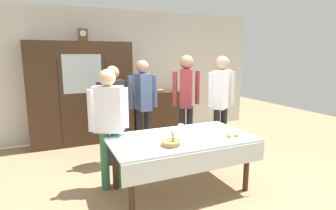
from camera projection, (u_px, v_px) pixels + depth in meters
The scene contains 19 objects.
ground_plane at pixel (174, 183), 3.78m from camera, with size 12.00×12.00×0.00m, color #997A56.
back_wall at pixel (122, 74), 5.91m from camera, with size 6.40×0.10×2.70m, color silver.
dining_table at pixel (182, 145), 3.45m from camera, with size 1.83×1.03×0.72m.
wall_cabinet at pixel (82, 94), 5.35m from camera, with size 1.96×0.46×2.02m.
mantel_clock at pixel (83, 35), 5.17m from camera, with size 0.18×0.11×0.24m.
bookshelf_low at pixel (160, 112), 6.16m from camera, with size 1.09×0.35×0.94m.
book_stack at pixel (160, 91), 6.07m from camera, with size 0.17×0.20×0.05m.
tea_cup_front_edge at pixel (181, 126), 3.87m from camera, with size 0.13×0.13×0.06m.
tea_cup_mid_left at pixel (162, 134), 3.49m from camera, with size 0.13×0.13×0.06m.
tea_cup_back_edge at pixel (226, 129), 3.72m from camera, with size 0.13×0.13×0.06m.
bread_basket at pixel (171, 143), 3.13m from camera, with size 0.24×0.24×0.16m.
pastry_plate at pixel (232, 137), 3.44m from camera, with size 0.28×0.28×0.05m.
spoon_mid_left at pixel (142, 137), 3.47m from camera, with size 0.12×0.02×0.01m.
spoon_far_left at pixel (123, 142), 3.26m from camera, with size 0.12×0.02×0.01m.
person_near_right_end at pixel (186, 95), 4.69m from camera, with size 0.52×0.41×1.76m.
person_behind_table_left at pixel (109, 118), 3.47m from camera, with size 0.52×0.34×1.59m.
person_by_cabinet at pixel (143, 99), 4.62m from camera, with size 0.52×0.37×1.68m.
person_beside_shelf at pixel (221, 96), 4.59m from camera, with size 0.52×0.37×1.75m.
person_behind_table_right at pixel (114, 106), 4.27m from camera, with size 0.52×0.41×1.60m.
Camera 1 is at (-1.51, -3.18, 1.76)m, focal length 28.91 mm.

